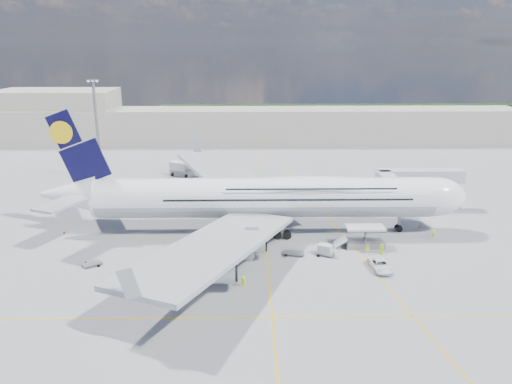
{
  "coord_description": "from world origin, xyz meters",
  "views": [
    {
      "loc": [
        -3.0,
        -76.76,
        34.03
      ],
      "look_at": [
        -1.68,
        8.0,
        8.43
      ],
      "focal_mm": 35.0,
      "sensor_mm": 36.0,
      "label": 1
    }
  ],
  "objects_px": {
    "catering_truck_outer": "(182,170)",
    "crew_nose": "(434,233)",
    "service_van": "(380,265)",
    "crew_van": "(382,249)",
    "crew_loader": "(368,249)",
    "crew_tug": "(243,282)",
    "jet_bridge": "(409,180)",
    "cone_tail": "(64,232)",
    "dolly_back": "(92,264)",
    "cone_wing_left_outer": "(208,198)",
    "cargo_loader": "(363,240)",
    "catering_truck_inner": "(249,199)",
    "cone_wing_right_outer": "(162,303)",
    "airliner": "(266,197)",
    "cone_wing_left_inner": "(194,216)",
    "cone_wing_right_inner": "(178,275)",
    "dolly_nose_near": "(294,253)",
    "dolly_row_a": "(183,278)",
    "dolly_row_c": "(212,252)",
    "baggage_tug": "(246,255)",
    "light_mast": "(97,130)",
    "dolly_nose_far": "(325,250)",
    "cone_nose": "(419,226)",
    "dolly_row_b": "(167,286)",
    "crew_wing": "(236,243)"
  },
  "relations": [
    {
      "from": "baggage_tug",
      "to": "cone_tail",
      "type": "distance_m",
      "value": 35.86
    },
    {
      "from": "cargo_loader",
      "to": "catering_truck_inner",
      "type": "relative_size",
      "value": 1.07
    },
    {
      "from": "dolly_nose_near",
      "to": "cone_tail",
      "type": "distance_m",
      "value": 42.94
    },
    {
      "from": "cone_wing_right_outer",
      "to": "airliner",
      "type": "bearing_deg",
      "value": 60.36
    },
    {
      "from": "dolly_nose_far",
      "to": "crew_van",
      "type": "bearing_deg",
      "value": 28.43
    },
    {
      "from": "crew_nose",
      "to": "crew_loader",
      "type": "distance_m",
      "value": 15.42
    },
    {
      "from": "dolly_nose_near",
      "to": "crew_van",
      "type": "xyz_separation_m",
      "value": [
        14.67,
        0.07,
        0.58
      ]
    },
    {
      "from": "catering_truck_outer",
      "to": "cone_wing_left_inner",
      "type": "xyz_separation_m",
      "value": [
        6.36,
        -31.81,
        -1.55
      ]
    },
    {
      "from": "jet_bridge",
      "to": "dolly_nose_far",
      "type": "distance_m",
      "value": 30.19
    },
    {
      "from": "crew_loader",
      "to": "dolly_row_a",
      "type": "bearing_deg",
      "value": -145.41
    },
    {
      "from": "cone_tail",
      "to": "dolly_row_a",
      "type": "bearing_deg",
      "value": -38.42
    },
    {
      "from": "dolly_back",
      "to": "dolly_nose_far",
      "type": "xyz_separation_m",
      "value": [
        37.48,
        3.37,
        0.7
      ]
    },
    {
      "from": "crew_loader",
      "to": "crew_tug",
      "type": "xyz_separation_m",
      "value": [
        -20.65,
        -11.5,
        0.02
      ]
    },
    {
      "from": "catering_truck_inner",
      "to": "crew_nose",
      "type": "xyz_separation_m",
      "value": [
        33.43,
        -17.01,
        -1.19
      ]
    },
    {
      "from": "jet_bridge",
      "to": "cone_tail",
      "type": "height_order",
      "value": "jet_bridge"
    },
    {
      "from": "dolly_row_a",
      "to": "crew_nose",
      "type": "height_order",
      "value": "crew_nose"
    },
    {
      "from": "dolly_back",
      "to": "cone_tail",
      "type": "bearing_deg",
      "value": 90.78
    },
    {
      "from": "crew_van",
      "to": "dolly_nose_near",
      "type": "bearing_deg",
      "value": 63.35
    },
    {
      "from": "baggage_tug",
      "to": "service_van",
      "type": "xyz_separation_m",
      "value": [
        20.79,
        -4.27,
        0.12
      ]
    },
    {
      "from": "airliner",
      "to": "baggage_tug",
      "type": "height_order",
      "value": "airliner"
    },
    {
      "from": "airliner",
      "to": "dolly_back",
      "type": "height_order",
      "value": "airliner"
    },
    {
      "from": "dolly_nose_far",
      "to": "service_van",
      "type": "height_order",
      "value": "dolly_nose_far"
    },
    {
      "from": "dolly_nose_near",
      "to": "crew_loader",
      "type": "xyz_separation_m",
      "value": [
        12.34,
        0.15,
        0.51
      ]
    },
    {
      "from": "airliner",
      "to": "cone_wing_left_inner",
      "type": "bearing_deg",
      "value": 148.87
    },
    {
      "from": "dolly_nose_far",
      "to": "cone_wing_left_outer",
      "type": "xyz_separation_m",
      "value": [
        -21.67,
        31.2,
        -0.77
      ]
    },
    {
      "from": "jet_bridge",
      "to": "service_van",
      "type": "height_order",
      "value": "jet_bridge"
    },
    {
      "from": "cone_wing_left_outer",
      "to": "cone_wing_right_outer",
      "type": "relative_size",
      "value": 1.02
    },
    {
      "from": "baggage_tug",
      "to": "jet_bridge",
      "type": "bearing_deg",
      "value": 56.55
    },
    {
      "from": "dolly_row_a",
      "to": "cone_nose",
      "type": "xyz_separation_m",
      "value": [
        42.47,
        21.37,
        -0.01
      ]
    },
    {
      "from": "crew_loader",
      "to": "cone_wing_right_inner",
      "type": "distance_m",
      "value": 31.58
    },
    {
      "from": "service_van",
      "to": "cone_wing_left_outer",
      "type": "xyz_separation_m",
      "value": [
        -29.42,
        36.79,
        -0.53
      ]
    },
    {
      "from": "light_mast",
      "to": "cone_wing_left_outer",
      "type": "distance_m",
      "value": 34.07
    },
    {
      "from": "crew_van",
      "to": "catering_truck_outer",
      "type": "bearing_deg",
      "value": 11.0
    },
    {
      "from": "catering_truck_outer",
      "to": "crew_nose",
      "type": "bearing_deg",
      "value": -14.03
    },
    {
      "from": "jet_bridge",
      "to": "catering_truck_outer",
      "type": "xyz_separation_m",
      "value": [
        -50.32,
        29.58,
        -5.05
      ]
    },
    {
      "from": "crew_van",
      "to": "cone_wing_left_outer",
      "type": "bearing_deg",
      "value": 18.41
    },
    {
      "from": "catering_truck_outer",
      "to": "cone_wing_left_outer",
      "type": "bearing_deg",
      "value": -40.58
    },
    {
      "from": "crew_loader",
      "to": "crew_wing",
      "type": "distance_m",
      "value": 22.23
    },
    {
      "from": "airliner",
      "to": "cargo_loader",
      "type": "xyz_separation_m",
      "value": [
        16.56,
        -7.11,
        -5.62
      ]
    },
    {
      "from": "jet_bridge",
      "to": "catering_truck_inner",
      "type": "relative_size",
      "value": 2.35
    },
    {
      "from": "airliner",
      "to": "dolly_row_b",
      "type": "xyz_separation_m",
      "value": [
        -14.76,
        -23.45,
        -5.7
      ]
    },
    {
      "from": "catering_truck_inner",
      "to": "dolly_row_c",
      "type": "bearing_deg",
      "value": -89.01
    },
    {
      "from": "service_van",
      "to": "crew_van",
      "type": "relative_size",
      "value": 2.97
    },
    {
      "from": "jet_bridge",
      "to": "cone_wing_left_outer",
      "type": "xyz_separation_m",
      "value": [
        -41.85,
        9.51,
        -6.59
      ]
    },
    {
      "from": "crew_wing",
      "to": "cone_wing_right_inner",
      "type": "xyz_separation_m",
      "value": [
        -8.63,
        -11.04,
        -0.5
      ]
    },
    {
      "from": "airliner",
      "to": "dolly_row_c",
      "type": "height_order",
      "value": "airliner"
    },
    {
      "from": "service_van",
      "to": "baggage_tug",
      "type": "bearing_deg",
      "value": 163.63
    },
    {
      "from": "crew_loader",
      "to": "cone_wing_left_outer",
      "type": "xyz_separation_m",
      "value": [
        -28.85,
        30.75,
        -0.63
      ]
    },
    {
      "from": "crew_van",
      "to": "crew_tug",
      "type": "distance_m",
      "value": 25.66
    },
    {
      "from": "dolly_nose_far",
      "to": "catering_truck_outer",
      "type": "height_order",
      "value": "catering_truck_outer"
    }
  ]
}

